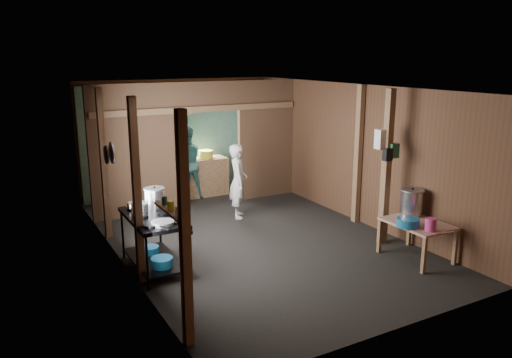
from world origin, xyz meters
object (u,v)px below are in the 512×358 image
yellow_tub (206,154)px  cook (238,181)px  stove_pot_large (155,198)px  prep_table (416,240)px  gas_range (154,243)px  pink_bucket (431,225)px  stock_pot (412,203)px

yellow_tub → cook: size_ratio=0.22×
stove_pot_large → prep_table: bearing=-29.6°
gas_range → pink_bucket: gas_range is taller
yellow_tub → gas_range: bearing=-124.1°
prep_table → cook: cook is taller
stove_pot_large → stock_pot: 4.09m
stock_pot → pink_bucket: 0.78m
yellow_tub → pink_bucket: bearing=-76.9°
stock_pot → prep_table: bearing=-119.7°
stove_pot_large → cook: bearing=30.4°
stock_pot → pink_bucket: size_ratio=2.31×
pink_bucket → stock_pot: bearing=65.2°
stock_pot → cook: 3.33m
gas_range → cook: cook is taller
stove_pot_large → pink_bucket: size_ratio=1.67×
prep_table → stove_pot_large: stove_pot_large is taller
stove_pot_large → pink_bucket: bearing=-34.9°
pink_bucket → cook: bearing=110.8°
gas_range → cook: size_ratio=0.97×
prep_table → stove_pot_large: size_ratio=3.12×
stock_pot → pink_bucket: (-0.32, -0.70, -0.11)m
prep_table → cook: size_ratio=0.69×
stock_pot → cook: size_ratio=0.31×
prep_table → yellow_tub: 5.25m
gas_range → cook: 2.77m
gas_range → pink_bucket: (3.58, -1.96, 0.27)m
prep_table → gas_range: bearing=156.8°
stock_pot → gas_range: bearing=162.1°
stove_pot_large → gas_range: bearing=-112.1°
gas_range → stock_pot: stock_pot is taller
stock_pot → cook: (-1.68, 2.88, -0.07)m
gas_range → prep_table: gas_range is taller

